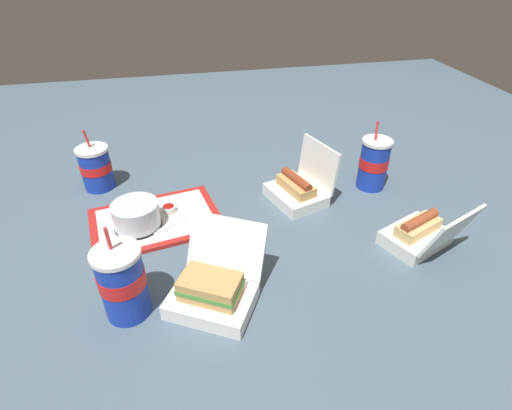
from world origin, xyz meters
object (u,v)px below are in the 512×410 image
at_px(food_tray, 156,221).
at_px(clamshell_hotdog_right, 420,234).
at_px(cake_container, 136,216).
at_px(soda_cup_front, 374,163).
at_px(soda_cup_left, 122,282).
at_px(ketchup_cup, 169,209).
at_px(soda_cup_corner, 96,168).
at_px(clamshell_hotdog_left, 298,189).
at_px(plastic_fork, 170,226).
at_px(clamshell_sandwich_back, 213,290).

relative_size(food_tray, clamshell_hotdog_right, 1.81).
distance_m(cake_container, clamshell_hotdog_right, 0.79).
xyz_separation_m(clamshell_hotdog_right, soda_cup_front, (-0.01, -0.32, 0.05)).
bearing_deg(soda_cup_front, soda_cup_left, 26.54).
relative_size(ketchup_cup, soda_cup_corner, 0.19).
distance_m(soda_cup_corner, soda_cup_front, 0.92).
relative_size(clamshell_hotdog_left, soda_cup_corner, 1.05).
bearing_deg(soda_cup_front, soda_cup_corner, -11.97).
relative_size(ketchup_cup, soda_cup_left, 0.17).
xyz_separation_m(cake_container, soda_cup_left, (0.01, 0.31, 0.04)).
height_order(plastic_fork, clamshell_hotdog_right, clamshell_hotdog_right).
height_order(plastic_fork, clamshell_sandwich_back, clamshell_sandwich_back).
bearing_deg(clamshell_hotdog_left, soda_cup_front, -173.92).
relative_size(cake_container, clamshell_sandwich_back, 0.49).
relative_size(food_tray, plastic_fork, 3.73).
distance_m(cake_container, plastic_fork, 0.10).
bearing_deg(clamshell_hotdog_right, clamshell_hotdog_left, -48.78).
distance_m(ketchup_cup, soda_cup_corner, 0.32).
height_order(clamshell_sandwich_back, clamshell_hotdog_left, clamshell_hotdog_left).
bearing_deg(cake_container, clamshell_hotdog_left, -173.91).
bearing_deg(soda_cup_corner, cake_container, 116.16).
bearing_deg(clamshell_hotdog_left, food_tray, 3.56).
height_order(cake_container, soda_cup_corner, soda_cup_corner).
relative_size(ketchup_cup, soda_cup_front, 0.17).
bearing_deg(food_tray, plastic_fork, 130.25).
bearing_deg(soda_cup_corner, food_tray, 126.51).
xyz_separation_m(food_tray, clamshell_sandwich_back, (-0.13, 0.35, 0.04)).
distance_m(plastic_fork, soda_cup_corner, 0.37).
relative_size(food_tray, cake_container, 3.04).
bearing_deg(cake_container, clamshell_hotdog_right, 162.54).
distance_m(ketchup_cup, soda_cup_left, 0.37).
xyz_separation_m(clamshell_sandwich_back, clamshell_hotdog_left, (-0.32, -0.38, -0.00)).
xyz_separation_m(plastic_fork, soda_cup_corner, (0.22, -0.29, 0.06)).
bearing_deg(plastic_fork, clamshell_sandwich_back, 76.73).
bearing_deg(soda_cup_corner, clamshell_hotdog_left, 160.95).
height_order(ketchup_cup, soda_cup_corner, soda_cup_corner).
height_order(plastic_fork, soda_cup_corner, soda_cup_corner).
relative_size(plastic_fork, clamshell_hotdog_left, 0.51).
relative_size(food_tray, soda_cup_corner, 1.99).
xyz_separation_m(food_tray, cake_container, (0.05, 0.03, 0.04)).
bearing_deg(plastic_fork, soda_cup_corner, -82.39).
distance_m(food_tray, clamshell_sandwich_back, 0.37).
xyz_separation_m(cake_container, plastic_fork, (-0.09, 0.02, -0.03)).
height_order(food_tray, cake_container, cake_container).
xyz_separation_m(ketchup_cup, clamshell_hotdog_right, (-0.66, 0.28, 0.01)).
bearing_deg(clamshell_sandwich_back, soda_cup_left, -5.63).
bearing_deg(clamshell_sandwich_back, cake_container, -61.36).
relative_size(clamshell_hotdog_left, soda_cup_left, 0.91).
relative_size(cake_container, soda_cup_corner, 0.65).
height_order(ketchup_cup, plastic_fork, ketchup_cup).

